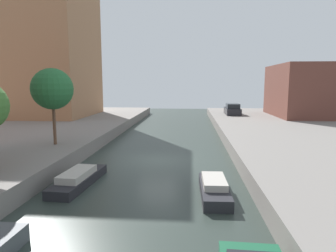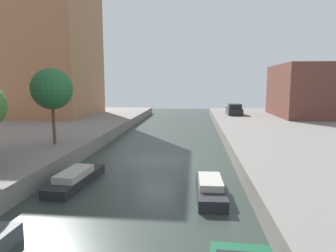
% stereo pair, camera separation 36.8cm
% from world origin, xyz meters
% --- Properties ---
extents(ground_plane, '(84.00, 84.00, 0.00)m').
position_xyz_m(ground_plane, '(0.00, 0.00, 0.00)').
color(ground_plane, '#2D3833').
extents(apartment_tower_far, '(10.00, 11.81, 18.63)m').
position_xyz_m(apartment_tower_far, '(-16.00, 18.20, 10.32)').
color(apartment_tower_far, '#9E704C').
rests_on(apartment_tower_far, quay_left).
extents(low_block_right, '(10.00, 11.00, 6.58)m').
position_xyz_m(low_block_right, '(18.00, 20.11, 4.29)').
color(low_block_right, brown).
rests_on(low_block_right, quay_right).
extents(street_tree_2, '(2.79, 2.79, 5.20)m').
position_xyz_m(street_tree_2, '(-7.17, 0.08, 4.79)').
color(street_tree_2, brown).
rests_on(street_tree_2, quay_left).
extents(parked_car, '(1.96, 4.69, 1.49)m').
position_xyz_m(parked_car, '(7.86, 21.48, 1.63)').
color(parked_car, black).
rests_on(parked_car, quay_right).
extents(moored_boat_left_2, '(1.61, 4.64, 0.81)m').
position_xyz_m(moored_boat_left_2, '(-3.51, -5.16, 0.34)').
color(moored_boat_left_2, '#232328').
rests_on(moored_boat_left_2, ground_plane).
extents(moored_boat_right_2, '(1.31, 3.84, 0.82)m').
position_xyz_m(moored_boat_right_2, '(3.29, -6.07, 0.35)').
color(moored_boat_right_2, '#232328').
rests_on(moored_boat_right_2, ground_plane).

